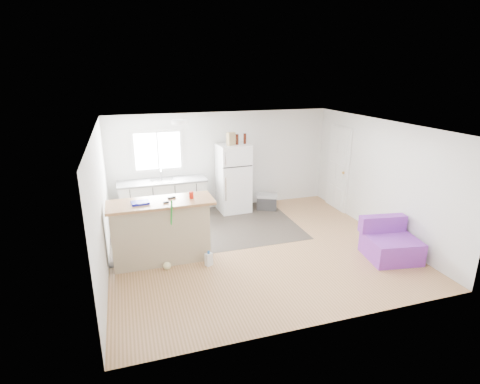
% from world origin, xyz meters
% --- Properties ---
extents(room, '(5.51, 5.01, 2.41)m').
position_xyz_m(room, '(0.00, 0.00, 1.20)').
color(room, olive).
rests_on(room, ground).
extents(vinyl_zone, '(4.05, 2.50, 0.00)m').
position_xyz_m(vinyl_zone, '(-0.73, 1.25, 0.00)').
color(vinyl_zone, '#322B25').
rests_on(vinyl_zone, floor).
extents(window, '(1.18, 0.06, 0.98)m').
position_xyz_m(window, '(-1.55, 2.49, 1.55)').
color(window, white).
rests_on(window, back_wall).
extents(interior_door, '(0.11, 0.92, 2.10)m').
position_xyz_m(interior_door, '(2.72, 1.55, 1.02)').
color(interior_door, white).
rests_on(interior_door, right_wall).
extents(ceiling_fixture, '(0.30, 0.30, 0.07)m').
position_xyz_m(ceiling_fixture, '(-1.20, 1.20, 2.36)').
color(ceiling_fixture, white).
rests_on(ceiling_fixture, ceiling).
extents(kitchen_cabinets, '(2.04, 0.65, 1.19)m').
position_xyz_m(kitchen_cabinets, '(-1.52, 2.18, 0.46)').
color(kitchen_cabinets, white).
rests_on(kitchen_cabinets, floor).
extents(peninsula, '(1.86, 0.72, 1.14)m').
position_xyz_m(peninsula, '(-1.80, 0.05, 0.58)').
color(peninsula, tan).
rests_on(peninsula, floor).
extents(refrigerator, '(0.77, 0.73, 1.67)m').
position_xyz_m(refrigerator, '(0.19, 2.14, 0.83)').
color(refrigerator, white).
rests_on(refrigerator, floor).
extents(cooler, '(0.60, 0.53, 0.39)m').
position_xyz_m(cooler, '(1.01, 1.96, 0.20)').
color(cooler, '#2C2C2E').
rests_on(cooler, floor).
extents(purple_seat, '(1.00, 0.96, 0.73)m').
position_xyz_m(purple_seat, '(2.26, -1.11, 0.27)').
color(purple_seat, purple).
rests_on(purple_seat, floor).
extents(cleaner_jug, '(0.15, 0.14, 0.28)m').
position_xyz_m(cleaner_jug, '(-1.03, -0.42, 0.12)').
color(cleaner_jug, silver).
rests_on(cleaner_jug, floor).
extents(mop, '(0.24, 0.36, 1.29)m').
position_xyz_m(mop, '(-1.73, -0.29, 0.23)').
color(mop, green).
rests_on(mop, floor).
extents(red_cup, '(0.08, 0.08, 0.12)m').
position_xyz_m(red_cup, '(-1.22, 0.05, 1.20)').
color(red_cup, red).
rests_on(red_cup, peninsula).
extents(blue_tray, '(0.32, 0.25, 0.04)m').
position_xyz_m(blue_tray, '(-2.12, 0.02, 1.16)').
color(blue_tray, '#1216B1').
rests_on(blue_tray, peninsula).
extents(tool_a, '(0.15, 0.09, 0.03)m').
position_xyz_m(tool_a, '(-1.56, 0.14, 1.16)').
color(tool_a, black).
rests_on(tool_a, peninsula).
extents(tool_b, '(0.10, 0.05, 0.03)m').
position_xyz_m(tool_b, '(-1.69, -0.08, 1.16)').
color(tool_b, black).
rests_on(tool_b, peninsula).
extents(cardboard_box, '(0.22, 0.17, 0.30)m').
position_xyz_m(cardboard_box, '(0.11, 2.06, 1.82)').
color(cardboard_box, '#A0885B').
rests_on(cardboard_box, refrigerator).
extents(bottle_left, '(0.09, 0.09, 0.25)m').
position_xyz_m(bottle_left, '(0.27, 2.09, 1.79)').
color(bottle_left, '#37130A').
rests_on(bottle_left, refrigerator).
extents(bottle_right, '(0.08, 0.08, 0.25)m').
position_xyz_m(bottle_right, '(0.48, 2.14, 1.79)').
color(bottle_right, '#37130A').
rests_on(bottle_right, refrigerator).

